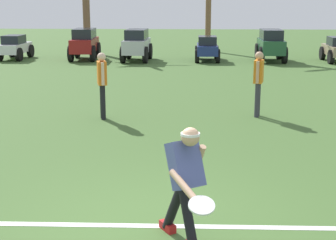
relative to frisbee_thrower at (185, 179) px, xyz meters
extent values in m
plane|color=#40612D|center=(-0.41, 0.37, -0.80)|extent=(80.00, 80.00, 0.00)
cube|color=white|center=(-0.41, 0.44, -0.80)|extent=(27.88, 0.44, 0.01)
cylinder|color=black|center=(0.04, -0.06, -0.44)|extent=(0.29, 0.36, 0.72)
cylinder|color=black|center=(-0.13, 0.20, -0.44)|extent=(0.34, 0.43, 0.69)
cube|color=red|center=(-0.21, 0.33, -0.75)|extent=(0.23, 0.27, 0.10)
cube|color=#4C5699|center=(0.00, 0.00, 0.17)|extent=(0.49, 0.50, 0.58)
sphere|color=tan|center=(0.06, -0.08, 0.52)|extent=(0.29, 0.29, 0.21)
cylinder|color=white|center=(0.06, -0.08, 0.55)|extent=(0.30, 0.30, 0.03)
cylinder|color=tan|center=(0.01, -0.34, 0.02)|extent=(0.38, 0.52, 0.27)
cylinder|color=tan|center=(0.14, 0.15, 0.14)|extent=(0.22, 0.28, 0.49)
cylinder|color=white|center=(0.18, -0.64, -0.05)|extent=(0.31, 0.30, 0.12)
cylinder|color=black|center=(-1.99, 6.14, -0.39)|extent=(0.14, 0.14, 0.82)
cylinder|color=black|center=(-2.04, 6.31, -0.39)|extent=(0.14, 0.14, 0.82)
cube|color=orange|center=(-2.01, 6.23, 0.29)|extent=(0.28, 0.38, 0.54)
cylinder|color=beige|center=(-1.96, 6.02, 0.30)|extent=(0.09, 0.09, 0.52)
cylinder|color=beige|center=(-2.07, 6.43, 0.30)|extent=(0.09, 0.09, 0.52)
sphere|color=beige|center=(-2.01, 6.23, 0.66)|extent=(0.25, 0.25, 0.20)
cylinder|color=#33333D|center=(1.63, 6.55, -0.39)|extent=(0.13, 0.13, 0.82)
cylinder|color=#33333D|center=(1.68, 6.72, -0.39)|extent=(0.13, 0.13, 0.82)
cube|color=orange|center=(1.66, 6.64, 0.29)|extent=(0.28, 0.38, 0.54)
cylinder|color=tan|center=(1.60, 6.43, 0.30)|extent=(0.09, 0.09, 0.52)
cylinder|color=tan|center=(1.71, 6.84, 0.30)|extent=(0.09, 0.09, 0.52)
sphere|color=tan|center=(1.66, 6.64, 0.66)|extent=(0.24, 0.24, 0.20)
cube|color=silver|center=(-8.04, 17.84, -0.29)|extent=(0.96, 2.23, 0.42)
cube|color=#1E232B|center=(-8.04, 17.74, 0.11)|extent=(0.82, 1.12, 0.38)
cylinder|color=black|center=(-8.46, 18.63, -0.50)|extent=(0.20, 0.61, 0.60)
cylinder|color=black|center=(-7.56, 18.60, -0.50)|extent=(0.20, 0.61, 0.60)
cylinder|color=black|center=(-7.61, 17.06, -0.50)|extent=(0.20, 0.61, 0.60)
cube|color=maroon|center=(-4.80, 17.80, -0.14)|extent=(1.05, 2.38, 0.60)
cube|color=#1E232B|center=(-4.80, 17.85, 0.38)|extent=(0.91, 1.58, 0.44)
cylinder|color=black|center=(-5.32, 18.56, -0.44)|extent=(0.20, 0.73, 0.72)
cylinder|color=black|center=(-4.34, 18.59, -0.44)|extent=(0.20, 0.73, 0.72)
cylinder|color=black|center=(-5.27, 17.00, -0.44)|extent=(0.20, 0.73, 0.72)
cylinder|color=black|center=(-4.29, 17.03, -0.44)|extent=(0.20, 0.73, 0.72)
cube|color=#B7BABF|center=(-2.38, 17.42, -0.14)|extent=(1.08, 2.39, 0.60)
cube|color=#1E232B|center=(-2.38, 17.47, 0.38)|extent=(0.93, 1.59, 0.44)
cylinder|color=black|center=(-2.83, 18.22, -0.44)|extent=(0.21, 0.73, 0.72)
cylinder|color=black|center=(-1.86, 18.18, -0.44)|extent=(0.21, 0.73, 0.72)
cylinder|color=black|center=(-2.90, 16.67, -0.44)|extent=(0.21, 0.73, 0.72)
cylinder|color=black|center=(-1.93, 16.62, -0.44)|extent=(0.21, 0.73, 0.72)
cube|color=navy|center=(0.77, 17.64, -0.29)|extent=(0.91, 2.20, 0.42)
cube|color=#1E232B|center=(0.77, 17.54, 0.11)|extent=(0.80, 1.10, 0.38)
cylinder|color=black|center=(0.32, 18.41, -0.50)|extent=(0.18, 0.60, 0.60)
cylinder|color=black|center=(1.22, 18.41, -0.50)|extent=(0.18, 0.60, 0.60)
cylinder|color=black|center=(0.31, 16.87, -0.50)|extent=(0.18, 0.60, 0.60)
cylinder|color=black|center=(1.21, 16.87, -0.50)|extent=(0.18, 0.60, 0.60)
cube|color=#235133|center=(3.59, 17.57, -0.14)|extent=(1.00, 2.36, 0.60)
cube|color=#1E232B|center=(3.59, 17.62, 0.38)|extent=(0.88, 1.56, 0.44)
cylinder|color=black|center=(3.10, 18.35, -0.44)|extent=(0.19, 0.72, 0.72)
cylinder|color=black|center=(4.08, 18.34, -0.44)|extent=(0.19, 0.72, 0.72)
cylinder|color=black|center=(3.09, 16.79, -0.44)|extent=(0.19, 0.72, 0.72)
cylinder|color=black|center=(4.07, 16.78, -0.44)|extent=(0.19, 0.72, 0.72)
cylinder|color=black|center=(6.04, 18.26, -0.50)|extent=(0.19, 0.60, 0.60)
cylinder|color=black|center=(6.03, 16.72, -0.50)|extent=(0.19, 0.60, 0.60)
camera|label=1|loc=(0.06, -5.54, 2.02)|focal=55.00mm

